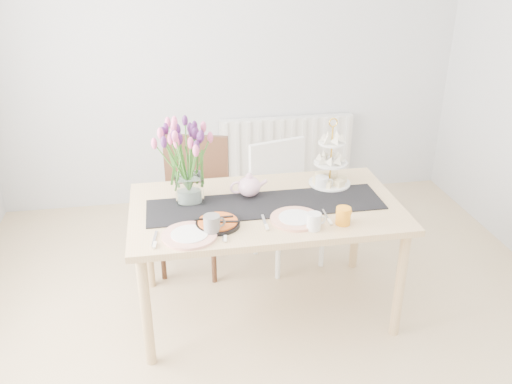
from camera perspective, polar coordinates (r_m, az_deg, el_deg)
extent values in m
plane|color=tan|center=(3.22, 2.90, -17.72)|extent=(4.50, 4.50, 0.00)
plane|color=silver|center=(4.66, -2.92, 14.21)|extent=(4.00, 0.00, 4.00)
cube|color=white|center=(4.92, 3.18, 4.52)|extent=(1.20, 0.08, 0.60)
cube|color=tan|center=(3.23, 1.02, -1.72)|extent=(1.60, 0.90, 0.04)
cylinder|color=tan|center=(3.07, -11.49, -12.24)|extent=(0.06, 0.06, 0.71)
cylinder|color=tan|center=(3.32, 14.91, -9.41)|extent=(0.06, 0.06, 0.71)
cylinder|color=tan|center=(3.70, -11.38, -5.10)|extent=(0.06, 0.06, 0.71)
cylinder|color=tan|center=(3.91, 10.50, -3.24)|extent=(0.06, 0.06, 0.71)
cube|color=#392314|center=(3.81, -6.79, -1.70)|extent=(0.58, 0.58, 0.04)
cube|color=#392314|center=(3.90, -6.30, 2.88)|extent=(0.46, 0.17, 0.44)
cylinder|color=#392314|center=(3.82, -9.83, -6.10)|extent=(0.04, 0.04, 0.46)
cylinder|color=#392314|center=(3.74, -4.48, -6.49)|extent=(0.04, 0.04, 0.46)
cylinder|color=#392314|center=(4.12, -8.52, -3.51)|extent=(0.04, 0.04, 0.46)
cylinder|color=#392314|center=(4.05, -3.57, -3.82)|extent=(0.04, 0.04, 0.46)
cube|color=white|center=(3.88, 3.51, -1.54)|extent=(0.54, 0.54, 0.04)
cube|color=white|center=(3.94, 2.21, 2.57)|extent=(0.43, 0.16, 0.41)
cylinder|color=white|center=(3.78, 2.34, -6.34)|extent=(0.04, 0.04, 0.43)
cylinder|color=white|center=(3.94, 6.99, -5.10)|extent=(0.04, 0.04, 0.43)
cylinder|color=white|center=(4.06, -0.04, -3.94)|extent=(0.04, 0.04, 0.43)
cylinder|color=white|center=(4.21, 4.39, -2.88)|extent=(0.04, 0.04, 0.43)
cube|color=black|center=(3.22, 1.02, -1.34)|extent=(1.40, 0.35, 0.01)
cube|color=silver|center=(3.26, -7.07, 0.34)|extent=(0.16, 0.16, 0.16)
cylinder|color=gold|center=(3.44, 7.91, 3.75)|extent=(0.01, 0.01, 0.39)
cylinder|color=white|center=(3.51, 7.73, 0.97)|extent=(0.27, 0.27, 0.01)
cylinder|color=white|center=(3.46, 7.87, 3.06)|extent=(0.21, 0.21, 0.01)
cylinder|color=white|center=(3.41, 8.00, 5.14)|extent=(0.17, 0.17, 0.01)
cylinder|color=white|center=(3.43, 6.94, 0.94)|extent=(0.10, 0.10, 0.08)
cylinder|color=black|center=(3.00, -4.03, -3.36)|extent=(0.25, 0.25, 0.02)
cylinder|color=orange|center=(2.99, -4.04, -3.11)|extent=(0.22, 0.22, 0.01)
cylinder|color=slate|center=(2.91, -4.67, -3.45)|extent=(0.11, 0.11, 0.11)
cylinder|color=silver|center=(2.96, 6.11, -3.10)|extent=(0.09, 0.09, 0.09)
cylinder|color=orange|center=(3.03, 9.16, -2.49)|extent=(0.12, 0.12, 0.10)
cylinder|color=white|center=(2.91, -7.02, -4.55)|extent=(0.33, 0.33, 0.02)
cylinder|color=silver|center=(3.06, 4.20, -2.83)|extent=(0.30, 0.30, 0.01)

